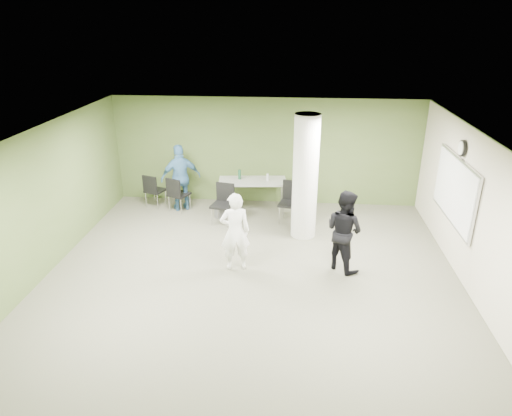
# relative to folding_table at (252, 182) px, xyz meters

# --- Properties ---
(floor) EXTENTS (8.00, 8.00, 0.00)m
(floor) POSITION_rel_folding_table_xyz_m (0.30, -3.38, -0.76)
(floor) COLOR #4E4D3D
(floor) RESTS_ON ground
(ceiling) EXTENTS (8.00, 8.00, 0.00)m
(ceiling) POSITION_rel_folding_table_xyz_m (0.30, -3.38, 2.04)
(ceiling) COLOR white
(ceiling) RESTS_ON wall_back
(wall_back) EXTENTS (8.00, 2.80, 0.02)m
(wall_back) POSITION_rel_folding_table_xyz_m (0.30, 0.62, 0.64)
(wall_back) COLOR #495D2B
(wall_back) RESTS_ON floor
(wall_left) EXTENTS (0.02, 8.00, 2.80)m
(wall_left) POSITION_rel_folding_table_xyz_m (-3.70, -3.38, 0.64)
(wall_left) COLOR #495D2B
(wall_left) RESTS_ON floor
(wall_right_cream) EXTENTS (0.02, 8.00, 2.80)m
(wall_right_cream) POSITION_rel_folding_table_xyz_m (4.30, -3.38, 0.64)
(wall_right_cream) COLOR beige
(wall_right_cream) RESTS_ON floor
(column) EXTENTS (0.56, 0.56, 2.80)m
(column) POSITION_rel_folding_table_xyz_m (1.30, -1.38, 0.64)
(column) COLOR silver
(column) RESTS_ON floor
(whiteboard) EXTENTS (0.05, 2.30, 1.30)m
(whiteboard) POSITION_rel_folding_table_xyz_m (4.22, -2.18, 0.74)
(whiteboard) COLOR silver
(whiteboard) RESTS_ON wall_right_cream
(wall_clock) EXTENTS (0.06, 0.32, 0.32)m
(wall_clock) POSITION_rel_folding_table_xyz_m (4.23, -2.18, 1.59)
(wall_clock) COLOR black
(wall_clock) RESTS_ON wall_right_cream
(folding_table) EXTENTS (1.77, 0.90, 1.06)m
(folding_table) POSITION_rel_folding_table_xyz_m (0.00, 0.00, 0.00)
(folding_table) COLOR #989893
(folding_table) RESTS_ON floor
(wastebasket) EXTENTS (0.28, 0.28, 0.32)m
(wastebasket) POSITION_rel_folding_table_xyz_m (-0.77, -0.54, -0.60)
(wastebasket) COLOR #4C4C4C
(wastebasket) RESTS_ON floor
(chair_back_left) EXTENTS (0.57, 0.57, 0.90)m
(chair_back_left) POSITION_rel_folding_table_xyz_m (-2.60, -0.04, -0.24)
(chair_back_left) COLOR black
(chair_back_left) RESTS_ON floor
(chair_back_right) EXTENTS (0.61, 0.61, 0.93)m
(chair_back_right) POSITION_rel_folding_table_xyz_m (-1.90, -0.30, -0.22)
(chair_back_right) COLOR black
(chair_back_right) RESTS_ON floor
(chair_table_left) EXTENTS (0.58, 0.58, 0.97)m
(chair_table_left) POSITION_rel_folding_table_xyz_m (-0.62, -0.83, -0.19)
(chair_table_left) COLOR black
(chair_table_left) RESTS_ON floor
(chair_table_right) EXTENTS (0.60, 0.60, 1.01)m
(chair_table_right) POSITION_rel_folding_table_xyz_m (1.00, -0.62, -0.17)
(chair_table_right) COLOR black
(chair_table_right) RESTS_ON floor
(woman_white) EXTENTS (0.65, 0.50, 1.61)m
(woman_white) POSITION_rel_folding_table_xyz_m (-0.05, -3.01, 0.04)
(woman_white) COLOR white
(woman_white) RESTS_ON floor
(man_black) EXTENTS (1.01, 1.01, 1.65)m
(man_black) POSITION_rel_folding_table_xyz_m (2.06, -2.81, 0.06)
(man_black) COLOR black
(man_black) RESTS_ON floor
(man_blue) EXTENTS (1.10, 0.81, 1.73)m
(man_blue) POSITION_rel_folding_table_xyz_m (-1.82, -0.12, 0.11)
(man_blue) COLOR #3B6893
(man_blue) RESTS_ON floor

